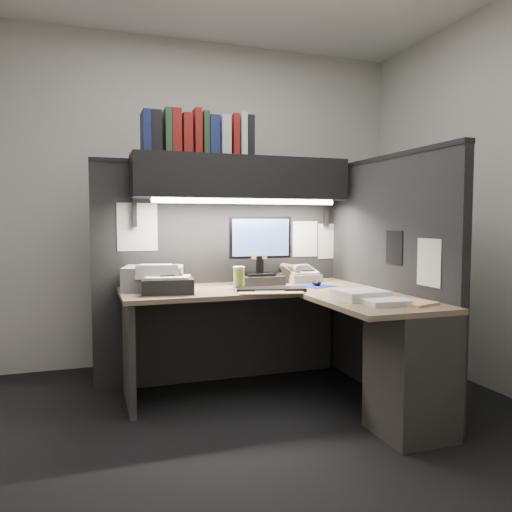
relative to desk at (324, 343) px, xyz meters
name	(u,v)px	position (x,y,z in m)	size (l,w,h in m)	color
floor	(258,422)	(-0.43, 0.00, -0.44)	(3.50, 3.50, 0.00)	black
wall_back	(202,203)	(-0.43, 1.50, 0.91)	(3.50, 0.04, 2.70)	beige
wall_front	(427,166)	(-0.43, -1.50, 0.91)	(3.50, 0.04, 2.70)	beige
wall_right	(499,198)	(1.32, 0.00, 0.91)	(0.04, 3.00, 2.70)	beige
partition_back	(222,273)	(-0.40, 0.93, 0.36)	(1.90, 0.06, 1.60)	black
partition_right	(386,279)	(0.55, 0.18, 0.36)	(0.06, 1.50, 1.60)	black
desk	(324,343)	(0.00, 0.00, 0.00)	(1.70, 1.53, 0.73)	#7E6F50
overhead_shelf	(241,178)	(-0.30, 0.75, 1.06)	(1.55, 0.34, 0.30)	black
task_light_tube	(247,201)	(-0.30, 0.61, 0.89)	(0.04, 0.04, 1.32)	white
monitor	(260,258)	(-0.18, 0.69, 0.48)	(0.46, 0.22, 0.49)	black
keyboard	(271,289)	(-0.22, 0.35, 0.30)	(0.46, 0.15, 0.02)	black
mousepad	(317,286)	(0.17, 0.47, 0.29)	(0.22, 0.20, 0.00)	navy
mouse	(316,283)	(0.17, 0.48, 0.31)	(0.06, 0.10, 0.04)	black
telephone	(300,275)	(0.16, 0.75, 0.34)	(0.25, 0.26, 0.10)	#BCAF91
coffee_cup	(239,278)	(-0.39, 0.52, 0.36)	(0.08, 0.08, 0.14)	#ACA744
printer	(153,278)	(-0.94, 0.69, 0.36)	(0.39, 0.33, 0.16)	#989A9E
notebook_stack	(168,285)	(-0.88, 0.48, 0.34)	(0.32, 0.27, 0.10)	black
open_folder	(269,291)	(-0.24, 0.32, 0.29)	(0.42, 0.27, 0.01)	tan
paper_stack_a	(361,295)	(0.16, -0.15, 0.31)	(0.28, 0.24, 0.05)	white
paper_stack_b	(380,300)	(0.19, -0.31, 0.30)	(0.23, 0.29, 0.03)	white
manila_stack	(410,302)	(0.34, -0.38, 0.29)	(0.20, 0.26, 0.01)	tan
binder_row	(197,135)	(-0.62, 0.75, 1.35)	(0.77, 0.26, 0.31)	navy
pinned_papers	(289,240)	(0.00, 0.56, 0.61)	(1.76, 1.31, 0.51)	white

